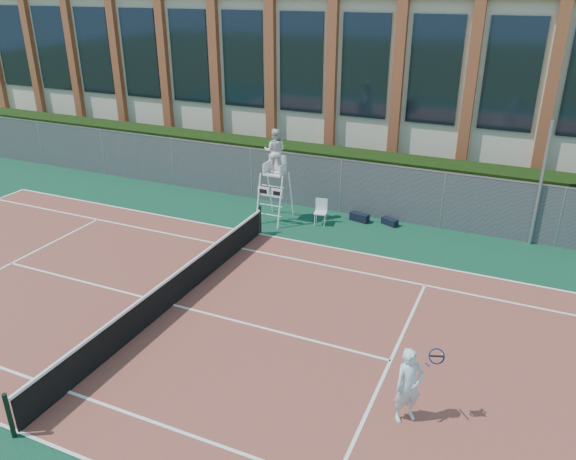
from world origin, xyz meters
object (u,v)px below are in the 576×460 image
at_px(umpire_chair, 275,154).
at_px(tennis_player, 409,385).
at_px(plastic_chair, 321,209).
at_px(steel_pole, 541,185).

bearing_deg(umpire_chair, tennis_player, -50.74).
bearing_deg(tennis_player, plastic_chair, 120.76).
relative_size(umpire_chair, tennis_player, 2.11).
height_order(steel_pole, plastic_chair, steel_pole).
bearing_deg(steel_pole, tennis_player, -100.73).
bearing_deg(steel_pole, umpire_chair, -169.87).
relative_size(steel_pole, plastic_chair, 4.53).
xyz_separation_m(umpire_chair, plastic_chair, (1.77, 0.34, -2.09)).
relative_size(plastic_chair, tennis_player, 0.57).
relative_size(umpire_chair, plastic_chair, 3.73).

